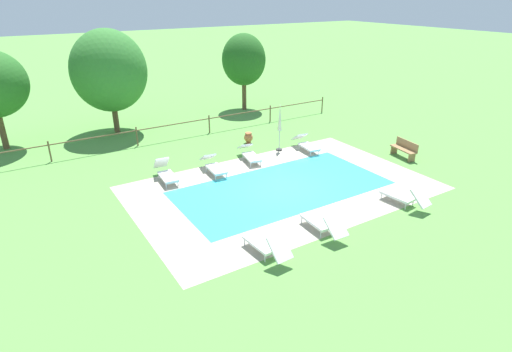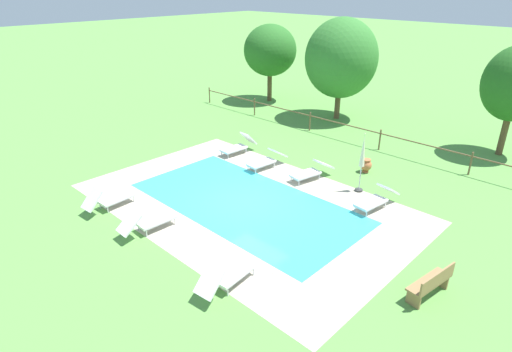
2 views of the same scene
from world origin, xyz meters
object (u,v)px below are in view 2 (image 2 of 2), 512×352
object	(u,v)px
sun_lounger_north_far	(238,146)
sun_lounger_north_end	(110,199)
sun_lounger_south_far	(266,160)
tree_centre	(341,58)
tree_west_mid	(270,51)
sun_lounger_south_near_corner	(311,171)
wooden_bench_lawn_side	(432,283)
patio_umbrella_closed_row_west	(363,156)
terracotta_urn_near_fence	(366,165)
sun_lounger_north_near_steps	(376,199)
sun_lounger_south_mid	(149,221)
sun_lounger_north_mid	(227,275)

from	to	relation	value
sun_lounger_north_far	sun_lounger_north_end	bearing A→B (deg)	-85.28
sun_lounger_north_end	sun_lounger_south_far	size ratio (longest dim) A/B	0.94
sun_lounger_north_far	tree_centre	bearing A→B (deg)	89.34
tree_west_mid	tree_centre	distance (m)	5.78
sun_lounger_south_near_corner	tree_centre	xyz separation A→B (m)	(-4.24, 8.13, 3.21)
sun_lounger_north_end	wooden_bench_lawn_side	xyz separation A→B (m)	(10.54, 3.43, 0.08)
patio_umbrella_closed_row_west	terracotta_urn_near_fence	size ratio (longest dim) A/B	4.02
sun_lounger_north_far	tree_centre	xyz separation A→B (m)	(0.09, 8.21, 3.18)
sun_lounger_north_near_steps	wooden_bench_lawn_side	size ratio (longest dim) A/B	1.35
sun_lounger_north_end	sun_lounger_south_near_corner	distance (m)	8.08
wooden_bench_lawn_side	sun_lounger_north_end	bearing A→B (deg)	-161.95
sun_lounger_south_mid	tree_west_mid	size ratio (longest dim) A/B	0.39
sun_lounger_north_near_steps	sun_lounger_south_near_corner	size ratio (longest dim) A/B	0.98
sun_lounger_north_mid	sun_lounger_south_near_corner	size ratio (longest dim) A/B	0.93
sun_lounger_south_far	tree_centre	distance (m)	9.35
sun_lounger_north_near_steps	patio_umbrella_closed_row_west	bearing A→B (deg)	146.65
sun_lounger_north_far	wooden_bench_lawn_side	distance (m)	11.70
sun_lounger_north_mid	terracotta_urn_near_fence	world-z (taller)	sun_lounger_north_mid
sun_lounger_north_far	wooden_bench_lawn_side	size ratio (longest dim) A/B	1.26
sun_lounger_south_near_corner	sun_lounger_south_far	size ratio (longest dim) A/B	1.03
sun_lounger_north_near_steps	sun_lounger_north_end	world-z (taller)	sun_lounger_north_end
terracotta_urn_near_fence	sun_lounger_north_end	bearing A→B (deg)	-118.23
terracotta_urn_near_fence	tree_west_mid	xyz separation A→B (m)	(-11.31, 6.13, 3.07)
wooden_bench_lawn_side	sun_lounger_north_near_steps	bearing A→B (deg)	136.27
patio_umbrella_closed_row_west	wooden_bench_lawn_side	xyz separation A→B (m)	(4.71, -4.16, -1.05)
sun_lounger_south_far	sun_lounger_north_far	bearing A→B (deg)	171.20
sun_lounger_north_mid	sun_lounger_south_near_corner	xyz separation A→B (m)	(-2.64, 7.17, -0.03)
sun_lounger_north_mid	sun_lounger_south_near_corner	world-z (taller)	sun_lounger_north_mid
sun_lounger_south_mid	tree_centre	distance (m)	15.77
sun_lounger_north_mid	patio_umbrella_closed_row_west	distance (m)	7.71
sun_lounger_north_mid	patio_umbrella_closed_row_west	world-z (taller)	patio_umbrella_closed_row_west
sun_lounger_north_near_steps	sun_lounger_south_near_corner	world-z (taller)	sun_lounger_north_near_steps
tree_centre	sun_lounger_south_near_corner	bearing A→B (deg)	-62.43
sun_lounger_south_mid	patio_umbrella_closed_row_west	distance (m)	8.31
sun_lounger_north_mid	terracotta_urn_near_fence	xyz separation A→B (m)	(-1.35, 9.42, -0.05)
wooden_bench_lawn_side	terracotta_urn_near_fence	xyz separation A→B (m)	(-5.49, 5.97, -0.14)
sun_lounger_north_far	terracotta_urn_near_fence	bearing A→B (deg)	22.47
sun_lounger_north_far	tree_centre	size ratio (longest dim) A/B	0.33
sun_lounger_north_near_steps	patio_umbrella_closed_row_west	world-z (taller)	patio_umbrella_closed_row_west
sun_lounger_south_near_corner	patio_umbrella_closed_row_west	distance (m)	2.42
sun_lounger_south_near_corner	wooden_bench_lawn_side	xyz separation A→B (m)	(6.79, -3.72, 0.11)
sun_lounger_north_end	sun_lounger_north_mid	bearing A→B (deg)	-0.17
sun_lounger_north_near_steps	sun_lounger_south_far	size ratio (longest dim) A/B	1.00
wooden_bench_lawn_side	tree_west_mid	xyz separation A→B (m)	(-16.80, 12.10, 2.94)
sun_lounger_south_far	terracotta_urn_near_fence	xyz separation A→B (m)	(3.48, 2.66, -0.03)
sun_lounger_north_near_steps	wooden_bench_lawn_side	world-z (taller)	wooden_bench_lawn_side
sun_lounger_south_far	sun_lounger_north_end	bearing A→B (deg)	-103.14
sun_lounger_north_near_steps	sun_lounger_south_far	xyz separation A→B (m)	(-5.43, -0.08, -0.00)
sun_lounger_south_far	terracotta_urn_near_fence	size ratio (longest dim) A/B	3.44
sun_lounger_north_end	tree_west_mid	size ratio (longest dim) A/B	0.38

